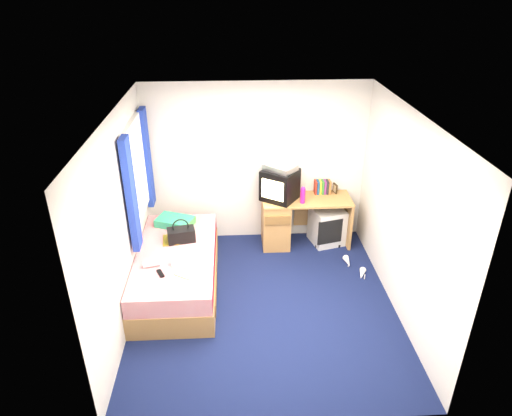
{
  "coord_description": "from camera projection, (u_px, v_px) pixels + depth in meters",
  "views": [
    {
      "loc": [
        -0.36,
        -4.5,
        3.68
      ],
      "look_at": [
        -0.06,
        0.7,
        0.99
      ],
      "focal_mm": 32.0,
      "sensor_mm": 36.0,
      "label": 1
    }
  ],
  "objects": [
    {
      "name": "pillow",
      "position": [
        175.0,
        222.0,
        6.36
      ],
      "size": [
        0.58,
        0.47,
        0.11
      ],
      "primitive_type": "cube",
      "rotation": [
        0.0,
        0.0,
        -0.37
      ],
      "color": "teal",
      "rests_on": "bed"
    },
    {
      "name": "white_heels",
      "position": [
        355.0,
        268.0,
        6.33
      ],
      "size": [
        0.26,
        0.53,
        0.09
      ],
      "color": "white",
      "rests_on": "ground"
    },
    {
      "name": "picture_frame",
      "position": [
        335.0,
        188.0,
        6.81
      ],
      "size": [
        0.05,
        0.12,
        0.14
      ],
      "primitive_type": "cube",
      "rotation": [
        0.0,
        0.0,
        0.22
      ],
      "color": "black",
      "rests_on": "desk"
    },
    {
      "name": "magazine",
      "position": [
        171.0,
        240.0,
        6.02
      ],
      "size": [
        0.24,
        0.3,
        0.01
      ],
      "primitive_type": "cube",
      "rotation": [
        0.0,
        0.0,
        0.12
      ],
      "color": "yellow",
      "rests_on": "bed"
    },
    {
      "name": "window_assembly",
      "position": [
        138.0,
        174.0,
        5.77
      ],
      "size": [
        0.11,
        1.42,
        1.4
      ],
      "color": "silver",
      "rests_on": "room_shell"
    },
    {
      "name": "water_bottle",
      "position": [
        151.0,
        264.0,
        5.47
      ],
      "size": [
        0.21,
        0.11,
        0.07
      ],
      "primitive_type": "cylinder",
      "rotation": [
        0.0,
        1.57,
        0.21
      ],
      "color": "silver",
      "rests_on": "bed"
    },
    {
      "name": "aerosol_can",
      "position": [
        296.0,
        190.0,
        6.68
      ],
      "size": [
        0.07,
        0.07,
        0.2
      ],
      "primitive_type": "cylinder",
      "rotation": [
        0.0,
        0.0,
        0.33
      ],
      "color": "silver",
      "rests_on": "desk"
    },
    {
      "name": "storage_cube",
      "position": [
        327.0,
        226.0,
        6.9
      ],
      "size": [
        0.55,
        0.55,
        0.56
      ],
      "primitive_type": "cube",
      "rotation": [
        0.0,
        0.0,
        0.25
      ],
      "color": "silver",
      "rests_on": "ground"
    },
    {
      "name": "desk",
      "position": [
        287.0,
        219.0,
        6.81
      ],
      "size": [
        1.3,
        0.55,
        0.75
      ],
      "color": "#B3844A",
      "rests_on": "ground"
    },
    {
      "name": "towel",
      "position": [
        185.0,
        259.0,
        5.53
      ],
      "size": [
        0.33,
        0.29,
        0.09
      ],
      "primitive_type": "cube",
      "rotation": [
        0.0,
        0.0,
        -0.25
      ],
      "color": "white",
      "rests_on": "bed"
    },
    {
      "name": "bed",
      "position": [
        177.0,
        269.0,
        5.91
      ],
      "size": [
        1.01,
        2.0,
        0.54
      ],
      "color": "#B3844A",
      "rests_on": "ground"
    },
    {
      "name": "colour_swatch_fan",
      "position": [
        183.0,
        276.0,
        5.3
      ],
      "size": [
        0.22,
        0.17,
        0.01
      ],
      "primitive_type": "cube",
      "rotation": [
        0.0,
        0.0,
        -0.56
      ],
      "color": "yellow",
      "rests_on": "bed"
    },
    {
      "name": "handbag",
      "position": [
        181.0,
        234.0,
        5.97
      ],
      "size": [
        0.39,
        0.26,
        0.32
      ],
      "rotation": [
        0.0,
        0.0,
        0.2
      ],
      "color": "black",
      "rests_on": "bed"
    },
    {
      "name": "pink_water_bottle",
      "position": [
        303.0,
        196.0,
        6.49
      ],
      "size": [
        0.07,
        0.07,
        0.22
      ],
      "primitive_type": "cylinder",
      "rotation": [
        0.0,
        0.0,
        -0.06
      ],
      "color": "#D31D89",
      "rests_on": "desk"
    },
    {
      "name": "ground",
      "position": [
        264.0,
        304.0,
        5.7
      ],
      "size": [
        3.4,
        3.4,
        0.0
      ],
      "primitive_type": "plane",
      "color": "#0C1438",
      "rests_on": "ground"
    },
    {
      "name": "book_row",
      "position": [
        322.0,
        187.0,
        6.78
      ],
      "size": [
        0.24,
        0.13,
        0.2
      ],
      "color": "maroon",
      "rests_on": "desk"
    },
    {
      "name": "remote_control",
      "position": [
        160.0,
        273.0,
        5.34
      ],
      "size": [
        0.11,
        0.17,
        0.02
      ],
      "primitive_type": "cube",
      "rotation": [
        0.0,
        0.0,
        0.45
      ],
      "color": "black",
      "rests_on": "bed"
    },
    {
      "name": "vcr",
      "position": [
        280.0,
        167.0,
        6.42
      ],
      "size": [
        0.52,
        0.51,
        0.08
      ],
      "primitive_type": "cube",
      "rotation": [
        0.0,
        0.0,
        -0.73
      ],
      "color": "#B7B7BA",
      "rests_on": "crt_tv"
    },
    {
      "name": "room_shell",
      "position": [
        265.0,
        200.0,
        5.03
      ],
      "size": [
        3.4,
        3.4,
        3.4
      ],
      "color": "white",
      "rests_on": "ground"
    },
    {
      "name": "crt_tv",
      "position": [
        280.0,
        185.0,
        6.54
      ],
      "size": [
        0.61,
        0.61,
        0.45
      ],
      "rotation": [
        0.0,
        0.0,
        -0.6
      ],
      "color": "black",
      "rests_on": "desk"
    }
  ]
}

